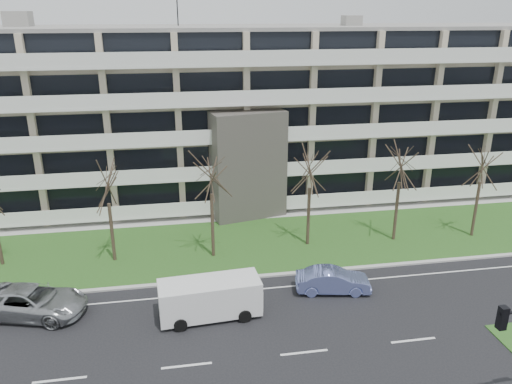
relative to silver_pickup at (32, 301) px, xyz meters
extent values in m
plane|color=black|center=(14.53, -5.97, -0.86)|extent=(160.00, 160.00, 0.00)
cube|color=#29541C|center=(14.53, 7.03, -0.83)|extent=(90.00, 10.00, 0.06)
cube|color=#B2B2AD|center=(14.53, 2.03, -0.80)|extent=(90.00, 0.35, 0.12)
cube|color=#B2B2AD|center=(14.53, 12.53, -0.82)|extent=(90.00, 2.00, 0.08)
cube|color=white|center=(14.53, 0.53, -0.86)|extent=(90.00, 0.12, 0.01)
cube|color=tan|center=(14.53, 19.53, 6.64)|extent=(60.00, 12.00, 15.00)
cube|color=gray|center=(14.53, 19.53, 14.29)|extent=(60.50, 12.50, 0.30)
cube|color=#4C4742|center=(14.53, 12.53, 3.64)|extent=(6.39, 3.69, 9.00)
cube|color=black|center=(14.53, 12.33, 1.14)|extent=(4.92, 1.19, 3.50)
cube|color=gray|center=(-3.47, 19.53, 15.04)|extent=(2.00, 2.00, 1.20)
cylinder|color=black|center=(9.53, 19.53, 16.14)|extent=(0.10, 0.10, 3.50)
cube|color=black|center=(14.53, 13.51, 1.24)|extent=(58.00, 0.10, 1.80)
cube|color=white|center=(14.53, 12.83, -0.26)|extent=(58.00, 1.40, 0.22)
cube|color=white|center=(14.53, 12.18, 0.34)|extent=(58.00, 0.08, 1.00)
cube|color=black|center=(14.53, 13.51, 4.24)|extent=(58.00, 0.10, 1.80)
cube|color=white|center=(14.53, 12.83, 2.74)|extent=(58.00, 1.40, 0.22)
cube|color=white|center=(14.53, 12.18, 3.34)|extent=(58.00, 0.08, 1.00)
cube|color=black|center=(14.53, 13.51, 7.24)|extent=(58.00, 0.10, 1.80)
cube|color=white|center=(14.53, 12.83, 5.74)|extent=(58.00, 1.40, 0.22)
cube|color=white|center=(14.53, 12.18, 6.34)|extent=(58.00, 0.08, 1.00)
cube|color=black|center=(14.53, 13.51, 10.24)|extent=(58.00, 0.10, 1.80)
cube|color=white|center=(14.53, 12.83, 8.74)|extent=(58.00, 1.40, 0.22)
cube|color=white|center=(14.53, 12.18, 9.34)|extent=(58.00, 0.08, 1.00)
cube|color=black|center=(14.53, 13.51, 13.24)|extent=(58.00, 0.10, 1.80)
cube|color=white|center=(14.53, 12.83, 11.74)|extent=(58.00, 1.40, 0.22)
cube|color=white|center=(14.53, 12.18, 12.34)|extent=(58.00, 0.08, 1.00)
imported|color=#A5A8AC|center=(0.00, 0.00, 0.00)|extent=(6.74, 4.43, 1.72)
imported|color=#7A88D4|center=(17.81, -0.48, -0.10)|extent=(4.80, 2.35, 1.51)
cube|color=white|center=(10.06, -1.85, 0.36)|extent=(5.85, 2.52, 2.01)
cube|color=black|center=(10.06, -1.85, 0.94)|extent=(5.42, 2.33, 0.74)
cube|color=white|center=(12.75, -1.66, 0.20)|extent=(0.51, 2.03, 1.27)
cylinder|color=black|center=(8.34, -3.03, -0.49)|extent=(0.76, 0.32, 0.74)
cylinder|color=black|center=(8.19, -0.92, -0.49)|extent=(0.76, 0.32, 0.74)
cylinder|color=black|center=(11.93, -2.78, -0.49)|extent=(0.76, 0.32, 0.74)
cylinder|color=black|center=(11.78, -0.66, -0.49)|extent=(0.76, 0.32, 0.74)
cube|color=black|center=(20.60, -11.99, 4.57)|extent=(0.32, 0.32, 0.97)
sphere|color=red|center=(20.60, -11.99, 4.88)|extent=(0.19, 0.19, 0.19)
sphere|color=orange|center=(20.60, -11.99, 4.57)|extent=(0.19, 0.19, 0.19)
sphere|color=green|center=(20.60, -11.99, 4.26)|extent=(0.19, 0.19, 0.19)
cylinder|color=#382B21|center=(4.00, 6.06, 1.28)|extent=(0.24, 0.24, 4.28)
cylinder|color=#382B21|center=(10.90, 5.54, 1.51)|extent=(0.24, 0.24, 4.74)
cylinder|color=#382B21|center=(18.03, 6.24, 1.38)|extent=(0.24, 0.24, 4.48)
cylinder|color=#382B21|center=(24.75, 5.92, 1.47)|extent=(0.24, 0.24, 4.65)
cylinder|color=#382B21|center=(31.06, 5.55, 1.36)|extent=(0.24, 0.24, 4.44)
camera|label=1|loc=(8.51, -26.49, 15.67)|focal=35.00mm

